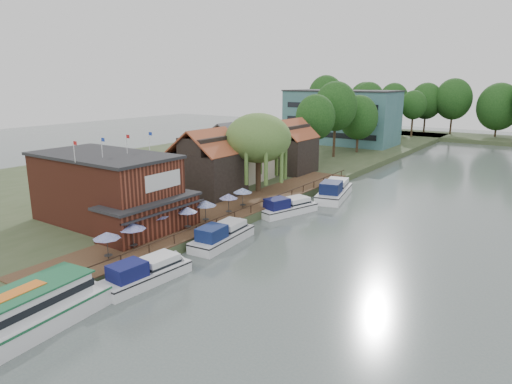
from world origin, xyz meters
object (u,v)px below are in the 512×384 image
Objects in this scene: umbrella_6 at (243,198)px; cruiser_0 at (146,270)px; hotel_block at (341,117)px; cottage_a at (207,162)px; umbrella_1 at (133,236)px; cruiser_1 at (222,233)px; cruiser_2 at (288,205)px; umbrella_0 at (108,246)px; cottage_c at (290,146)px; umbrella_3 at (188,218)px; willow at (258,153)px; cruiser_3 at (334,188)px; pub at (118,191)px; umbrella_2 at (157,223)px; tour_boat at (5,320)px; umbrella_4 at (206,212)px; cottage_b at (236,151)px; swan at (95,305)px; umbrella_5 at (229,204)px.

umbrella_6 is 19.14m from cruiser_0.
hotel_block reaches higher than cottage_a.
umbrella_1 is 0.26× the size of cruiser_1.
umbrella_1 is 0.27× the size of cruiser_2.
umbrella_0 is at bearing -70.17° from cottage_a.
cottage_c is 32.31m from umbrella_3.
cottage_c is 0.92× the size of cruiser_1.
willow is 1.16× the size of cruiser_2.
umbrella_0 is 0.22× the size of cruiser_3.
pub reaches higher than umbrella_2.
umbrella_2 reaches higher than tour_boat.
cottage_c is at bearing 90.00° from pub.
cottage_a reaches higher than umbrella_6.
cottage_a is 12.74m from umbrella_4.
umbrella_0 is 18.94m from umbrella_6.
umbrella_6 is 0.26× the size of cruiser_1.
hotel_block is 10.52× the size of umbrella_1.
cottage_c reaches higher than tour_boat.
cottage_a is (-1.00, 15.00, 0.60)m from pub.
cottage_b is (-3.00, 10.00, 0.00)m from cottage_a.
umbrella_6 is (6.71, -21.84, -2.96)m from cottage_c.
umbrella_0 is 0.17× the size of tour_boat.
umbrella_4 reaches higher than cruiser_1.
cottage_c is at bearing 95.71° from tour_boat.
umbrella_3 is 24.10m from cruiser_3.
cottage_c reaches higher than cruiser_2.
umbrella_2 is at bearing -143.99° from cruiser_1.
pub is at bearing -80.91° from cottage_b.
umbrella_4 reaches higher than tour_boat.
umbrella_0 is 5.40× the size of swan.
cruiser_3 is (0.72, 32.69, 0.27)m from cruiser_0.
umbrella_4 is at bearing -76.94° from willow.
pub is at bearing -164.70° from cruiser_1.
cottage_b is 4.04× the size of umbrella_3.
umbrella_3 is (7.01, 2.60, -2.36)m from pub.
tour_boat is at bearing -88.96° from cruiser_0.
cottage_b reaches higher than umbrella_0.
willow reaches higher than umbrella_2.
cruiser_2 reaches higher than cruiser_0.
swan is at bearing -78.68° from umbrella_5.
cottage_c is at bearing 137.53° from cruiser_2.
cottage_b is 25.14m from umbrella_3.
cottage_a reaches higher than umbrella_1.
hotel_block reaches higher than cruiser_3.
umbrella_3 is 14.08m from cruiser_2.
willow is at bearing 97.14° from umbrella_0.
willow is at bearing 112.26° from umbrella_6.
cruiser_0 is at bearing -71.10° from umbrella_4.
pub is at bearing -105.18° from cruiser_2.
cruiser_2 is 20.44× the size of swan.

